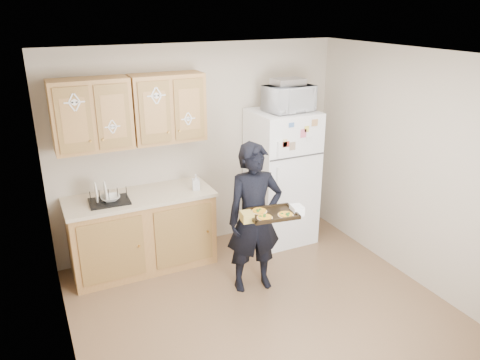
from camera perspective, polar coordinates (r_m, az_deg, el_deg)
name	(u,v)px	position (r m, az deg, el deg)	size (l,w,h in m)	color
floor	(268,317)	(4.83, 3.48, -16.32)	(3.60, 3.60, 0.00)	brown
ceiling	(275,58)	(3.88, 4.29, 14.66)	(3.60, 3.60, 0.00)	silver
wall_back	(200,148)	(5.74, -4.96, 3.85)	(3.60, 0.04, 2.50)	#B5A792
wall_front	(425,313)	(2.97, 21.63, -14.84)	(3.60, 0.04, 2.50)	#B5A792
wall_left	(59,242)	(3.74, -21.22, -7.07)	(0.04, 3.60, 2.50)	#B5A792
wall_right	(421,172)	(5.27, 21.20, 0.94)	(0.04, 3.60, 2.50)	#B5A792
refrigerator	(281,177)	(5.94, 5.04, 0.37)	(0.75, 0.70, 1.70)	white
base_cabinet	(143,233)	(5.53, -11.80, -6.36)	(1.60, 0.60, 0.86)	#9C6836
countertop	(140,197)	(5.35, -12.14, -2.05)	(1.64, 0.64, 0.04)	beige
upper_cab_left	(91,115)	(5.13, -17.67, 7.56)	(0.80, 0.33, 0.75)	#9C6836
upper_cab_right	(168,108)	(5.30, -8.82, 8.68)	(0.80, 0.33, 0.75)	#9C6836
cereal_box	(303,212)	(6.65, 7.66, -3.91)	(0.20, 0.07, 0.32)	gold
person	(254,218)	(4.88, 1.76, -4.70)	(0.59, 0.39, 1.62)	black
baking_tray	(272,214)	(4.60, 3.96, -4.19)	(0.46, 0.34, 0.04)	black
pizza_front_left	(265,217)	(4.49, 3.03, -4.56)	(0.15, 0.15, 0.02)	yellow
pizza_front_right	(286,214)	(4.56, 5.58, -4.20)	(0.15, 0.15, 0.02)	yellow
pizza_back_left	(259,211)	(4.62, 2.37, -3.79)	(0.15, 0.15, 0.02)	yellow
microwave	(289,98)	(5.65, 5.96, 9.86)	(0.56, 0.38, 0.31)	white
foil_pan	(288,82)	(5.64, 5.88, 11.83)	(0.37, 0.25, 0.08)	#BBBCC3
dish_rack	(109,195)	(5.20, -15.72, -1.78)	(0.42, 0.32, 0.17)	black
bowl	(110,198)	(5.22, -15.52, -2.14)	(0.20, 0.20, 0.05)	silver
soap_bottle	(196,182)	(5.38, -5.40, -0.25)	(0.08, 0.08, 0.18)	white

